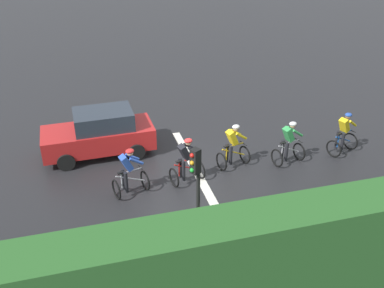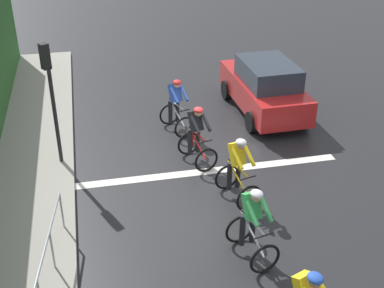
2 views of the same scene
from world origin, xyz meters
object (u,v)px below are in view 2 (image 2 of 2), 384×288
object	(u,v)px
cyclist_mid	(238,170)
pedestrian_railing_kerbside	(45,263)
cyclist_fourth	(197,136)
cyclist_second	(252,224)
cyclist_trailing	(176,106)
traffic_light_near_crossing	(50,87)
car_red	(265,87)

from	to	relation	value
cyclist_mid	pedestrian_railing_kerbside	xyz separation A→B (m)	(4.32, 2.31, 0.00)
cyclist_fourth	pedestrian_railing_kerbside	xyz separation A→B (m)	(3.75, 4.19, 0.00)
cyclist_second	cyclist_fourth	size ratio (longest dim) A/B	1.00
cyclist_second	cyclist_trailing	bearing A→B (deg)	-85.69
cyclist_second	traffic_light_near_crossing	bearing A→B (deg)	-49.92
car_red	traffic_light_near_crossing	xyz separation A→B (m)	(6.40, 1.95, 1.35)
cyclist_second	pedestrian_railing_kerbside	xyz separation A→B (m)	(4.01, 0.28, 0.00)
pedestrian_railing_kerbside	cyclist_trailing	bearing A→B (deg)	-120.19
cyclist_mid	cyclist_fourth	world-z (taller)	same
cyclist_second	cyclist_fourth	xyz separation A→B (m)	(0.26, -3.91, 0.00)
cyclist_mid	traffic_light_near_crossing	xyz separation A→B (m)	(4.16, -2.55, 1.43)
cyclist_second	traffic_light_near_crossing	world-z (taller)	traffic_light_near_crossing
cyclist_second	pedestrian_railing_kerbside	size ratio (longest dim) A/B	0.43
cyclist_fourth	traffic_light_near_crossing	xyz separation A→B (m)	(3.60, -0.67, 1.43)
cyclist_trailing	car_red	bearing A→B (deg)	-167.30
cyclist_mid	traffic_light_near_crossing	bearing A→B (deg)	-31.50
cyclist_trailing	cyclist_mid	bearing A→B (deg)	101.07
car_red	pedestrian_railing_kerbside	xyz separation A→B (m)	(6.55, 6.81, -0.07)
pedestrian_railing_kerbside	cyclist_fourth	bearing A→B (deg)	-131.88
pedestrian_railing_kerbside	cyclist_mid	bearing A→B (deg)	-151.86
cyclist_second	cyclist_fourth	distance (m)	3.92
cyclist_fourth	cyclist_trailing	world-z (taller)	same
cyclist_trailing	traffic_light_near_crossing	size ratio (longest dim) A/B	0.50
cyclist_trailing	pedestrian_railing_kerbside	xyz separation A→B (m)	(3.57, 6.14, 0.00)
cyclist_trailing	pedestrian_railing_kerbside	distance (m)	7.10
cyclist_fourth	pedestrian_railing_kerbside	world-z (taller)	cyclist_fourth
cyclist_fourth	cyclist_trailing	size ratio (longest dim) A/B	1.00
cyclist_mid	cyclist_trailing	world-z (taller)	same
cyclist_second	cyclist_trailing	xyz separation A→B (m)	(0.44, -5.86, 0.00)
car_red	cyclist_mid	bearing A→B (deg)	63.57
car_red	traffic_light_near_crossing	world-z (taller)	traffic_light_near_crossing
cyclist_mid	car_red	bearing A→B (deg)	-116.43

